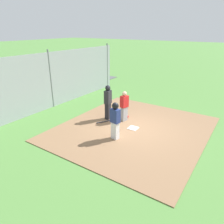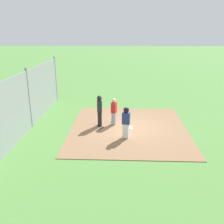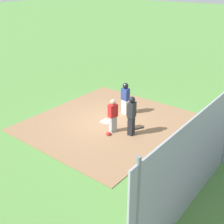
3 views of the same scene
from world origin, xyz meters
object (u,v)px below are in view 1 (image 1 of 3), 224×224
at_px(home_plate, 133,128).
at_px(catcher, 124,106).
at_px(runner, 115,119).
at_px(baseball_bat, 103,122).
at_px(umpire, 108,102).
at_px(parked_car_blue, 20,87).
at_px(catcher_mask, 127,117).

relative_size(home_plate, catcher, 0.29).
height_order(runner, baseball_bat, runner).
bearing_deg(umpire, parked_car_blue, 172.72).
xyz_separation_m(umpire, parked_car_blue, (0.02, -7.45, -0.36)).
xyz_separation_m(runner, parked_car_blue, (-1.55, -8.91, -0.34)).
bearing_deg(parked_car_blue, home_plate, -93.40).
distance_m(catcher, umpire, 0.86).
bearing_deg(catcher_mask, baseball_bat, -30.05).
bearing_deg(baseball_bat, catcher, -14.42).
height_order(home_plate, baseball_bat, baseball_bat).
height_order(runner, catcher_mask, runner).
bearing_deg(baseball_bat, runner, -98.24).
xyz_separation_m(home_plate, baseball_bat, (0.25, -1.58, 0.02)).
bearing_deg(catcher_mask, home_plate, 44.06).
bearing_deg(catcher, runner, -55.96).
distance_m(home_plate, catcher_mask, 1.29).
height_order(home_plate, umpire, umpire).
bearing_deg(parked_car_blue, baseball_bat, -95.63).
bearing_deg(parked_car_blue, umpire, -91.69).
bearing_deg(home_plate, umpire, -99.22).
bearing_deg(parked_car_blue, catcher, -89.77).
xyz_separation_m(home_plate, runner, (1.30, -0.17, 0.92)).
xyz_separation_m(home_plate, catcher, (-0.54, -0.84, 0.78)).
relative_size(runner, catcher_mask, 6.79).
bearing_deg(home_plate, catcher, -122.98).
bearing_deg(home_plate, baseball_bat, -81.02).
relative_size(runner, parked_car_blue, 0.38).
distance_m(baseball_bat, catcher_mask, 1.36).
bearing_deg(runner, parked_car_blue, 90.07).
bearing_deg(catcher, home_plate, -18.72).
height_order(catcher_mask, parked_car_blue, parked_car_blue).
distance_m(home_plate, baseball_bat, 1.60).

